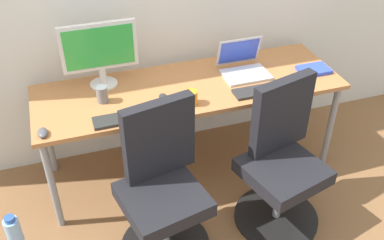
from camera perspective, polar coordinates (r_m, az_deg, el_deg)
The scene contains 14 objects.
ground_plane at distance 3.37m, azimuth -0.27°, elevation -5.83°, with size 5.28×5.28×0.00m, color brown.
desk at distance 2.98m, azimuth -0.30°, elevation 3.50°, with size 2.02×0.65×0.70m.
office_chair_left at distance 2.58m, azimuth -3.81°, elevation -8.88°, with size 0.54×0.54×0.94m.
office_chair_right at distance 2.80m, azimuth 11.23°, elevation -5.39°, with size 0.54×0.54×0.94m.
water_bottle_on_floor at distance 2.90m, azimuth -21.53°, elevation -13.60°, with size 0.09×0.09×0.31m.
desktop_monitor at distance 2.89m, azimuth -11.69°, elevation 8.65°, with size 0.48×0.18×0.43m.
open_laptop at distance 3.10m, azimuth 6.48°, elevation 6.98°, with size 0.31×0.28×0.22m.
keyboard_by_monitor at distance 2.65m, azimuth -8.86°, elevation 0.17°, with size 0.34×0.12×0.02m, color #2D2D2D.
keyboard_by_laptop at distance 2.91m, azimuth 8.56°, elevation 3.70°, with size 0.34×0.12×0.02m, color #2D2D2D.
mouse_by_monitor at distance 2.64m, azimuth -18.47°, elevation -1.52°, with size 0.06×0.10×0.03m, color #515156.
mouse_by_laptop at distance 2.80m, azimuth -3.64°, elevation 2.85°, with size 0.06×0.10×0.03m, color #2D2D2D.
coffee_mug at distance 2.74m, azimuth -0.13°, elevation 2.86°, with size 0.08×0.08×0.09m, color orange.
pen_cup at distance 2.81m, azimuth -11.35°, elevation 3.21°, with size 0.07×0.07×0.10m, color slate.
notebook at distance 3.22m, azimuth 15.23°, elevation 6.19°, with size 0.21×0.15×0.03m, color blue.
Camera 1 is at (-0.77, -2.40, 2.23)m, focal length 41.94 mm.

